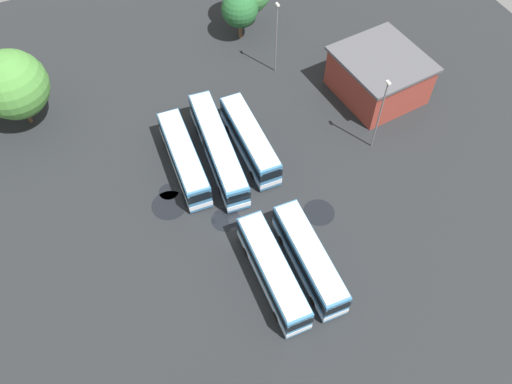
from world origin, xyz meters
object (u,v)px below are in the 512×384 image
Objects in this scene: bus_row0_slot2 at (250,140)px; lamp_post_mid_lot at (380,113)px; bus_row0_slot1 at (218,148)px; bus_row1_slot2 at (309,259)px; tree_northeast at (13,85)px; tree_east_edge at (240,9)px; lamp_post_far_corner at (276,36)px; bus_row0_slot0 at (184,159)px; depot_building at (379,76)px; bus_row1_slot1 at (273,272)px.

lamp_post_mid_lot is at bearing 69.46° from bus_row0_slot2.
bus_row0_slot1 is 15.85m from bus_row1_slot2.
bus_row1_slot2 is (15.62, 2.72, -0.00)m from bus_row0_slot1.
lamp_post_mid_lot is at bearing 60.49° from tree_northeast.
bus_row0_slot1 is 20.98m from tree_east_edge.
tree_northeast is (-3.60, -29.24, 0.46)m from lamp_post_far_corner.
tree_northeast is (-13.91, -13.83, 3.74)m from bus_row0_slot0.
bus_row0_slot2 is 25.80m from tree_northeast.
bus_row0_slot2 is at bearing 84.52° from bus_row0_slot1.
depot_building is at bearing 33.43° from tree_east_edge.
depot_building is (-2.34, 17.39, 0.77)m from bus_row0_slot2.
lamp_post_far_corner is at bearing 123.78° from bus_row0_slot0.
bus_row0_slot2 is 15.78m from bus_row1_slot1.
depot_building is 1.14× the size of lamp_post_mid_lot.
lamp_post_far_corner reaches higher than lamp_post_mid_lot.
lamp_post_far_corner is at bearing 131.76° from bus_row0_slot1.
bus_row0_slot0 is 1.25× the size of lamp_post_mid_lot.
bus_row0_slot2 and bus_row1_slot2 have the same top height.
tree_east_edge is (-18.01, 14.03, 2.45)m from bus_row0_slot0.
depot_building is at bearing 134.05° from bus_row1_slot2.
bus_row0_slot2 is at bearing 55.78° from tree_northeast.
bus_row0_slot1 is at bearing -48.24° from lamp_post_far_corner.
bus_row1_slot1 is at bearing -18.38° from tree_east_edge.
depot_building is 12.77m from lamp_post_far_corner.
lamp_post_mid_lot reaches higher than bus_row1_slot1.
lamp_post_mid_lot is (5.16, 19.86, 3.22)m from bus_row0_slot0.
tree_east_edge is at bearing 161.62° from bus_row1_slot1.
tree_northeast is at bearing -81.62° from tree_east_edge.
bus_row0_slot2 is at bearing -82.33° from depot_building.
bus_row1_slot2 is 1.18× the size of lamp_post_mid_lot.
bus_row0_slot1 is 22.79m from tree_northeast.
lamp_post_far_corner is at bearing 82.98° from tree_northeast.
lamp_post_mid_lot is (-10.43, 16.99, 3.22)m from bus_row1_slot1.
bus_row0_slot0 is 1.09× the size of depot_building.
lamp_post_far_corner is at bearing -132.25° from depot_building.
bus_row0_slot1 and bus_row0_slot2 have the same top height.
bus_row1_slot1 is at bearing -51.27° from depot_building.
bus_row0_slot0 and bus_row0_slot1 have the same top height.
bus_row1_slot1 is at bearing -16.24° from bus_row0_slot2.
tree_northeast is at bearing -145.60° from bus_row1_slot2.
lamp_post_far_corner is at bearing -163.94° from lamp_post_mid_lot.
bus_row1_slot2 is at bearing -12.65° from tree_east_edge.
tree_northeast is (-12.01, -38.50, 2.97)m from depot_building.
lamp_post_mid_lot is 38.72m from tree_northeast.
tree_northeast is at bearing -119.51° from lamp_post_mid_lot.
depot_building is 8.88m from lamp_post_mid_lot.
bus_row1_slot2 is 36.11m from tree_northeast.
bus_row0_slot2 and bus_row1_slot1 have the same top height.
lamp_post_mid_lot is 1.40× the size of tree_east_edge.
bus_row0_slot0 is 0.80× the size of bus_row0_slot1.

